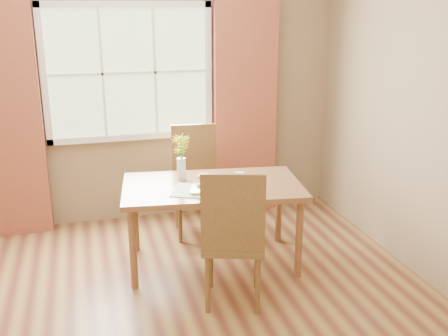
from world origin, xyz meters
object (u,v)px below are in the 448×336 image
chair_far (195,175)px  flower_vase (181,152)px  dining_table (212,193)px  chair_near (233,234)px  croissant_sandwich (206,181)px  water_glass (239,180)px

chair_far → flower_vase: (-0.23, -0.52, 0.38)m
dining_table → chair_near: bearing=-84.9°
chair_near → croissant_sandwich: chair_near is taller
dining_table → flower_vase: flower_vase is taller
chair_far → water_glass: bearing=-71.1°
dining_table → croissant_sandwich: size_ratio=8.86×
dining_table → croissant_sandwich: 0.19m
chair_far → flower_vase: size_ratio=2.70×
dining_table → flower_vase: size_ratio=4.03×
chair_far → croissant_sandwich: (-0.09, -0.81, 0.21)m
chair_near → chair_far: bearing=106.1°
flower_vase → croissant_sandwich: bearing=-64.9°
dining_table → flower_vase: (-0.22, 0.19, 0.31)m
croissant_sandwich → flower_vase: size_ratio=0.46×
dining_table → chair_far: 0.71m
chair_near → chair_far: size_ratio=1.02×
chair_far → water_glass: (0.19, -0.83, 0.20)m
water_glass → flower_vase: 0.55m
water_glass → flower_vase: size_ratio=0.31×
croissant_sandwich → water_glass: (0.28, -0.02, -0.02)m
flower_vase → chair_near: bearing=-78.1°
croissant_sandwich → dining_table: bearing=69.0°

